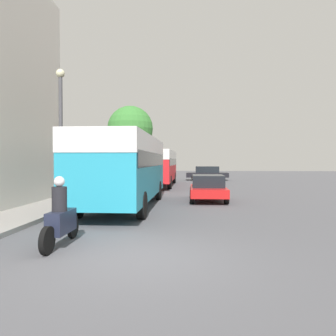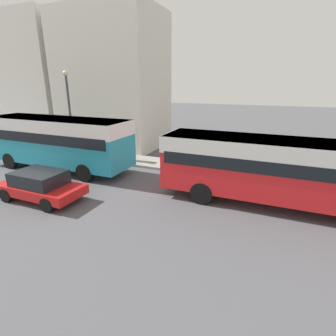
% 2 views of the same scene
% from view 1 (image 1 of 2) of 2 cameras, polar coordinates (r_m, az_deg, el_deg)
% --- Properties ---
extents(ground_plane, '(120.00, 120.00, 0.00)m').
position_cam_1_polar(ground_plane, '(7.34, -5.02, -15.41)').
color(ground_plane, '#515156').
extents(bus_lead, '(2.66, 9.46, 3.16)m').
position_cam_1_polar(bus_lead, '(14.84, -7.43, 1.04)').
color(bus_lead, teal).
rests_on(bus_lead, ground_plane).
extents(bus_following, '(2.57, 10.33, 2.91)m').
position_cam_1_polar(bus_following, '(27.39, -1.66, 0.86)').
color(bus_following, red).
rests_on(bus_following, ground_plane).
extents(motorcycle_behind_lead, '(0.38, 2.24, 1.73)m').
position_cam_1_polar(motorcycle_behind_lead, '(8.57, -18.20, -8.34)').
color(motorcycle_behind_lead, '#1E2338').
rests_on(motorcycle_behind_lead, ground_plane).
extents(car_crossing, '(1.89, 3.99, 1.35)m').
position_cam_1_polar(car_crossing, '(17.27, 6.96, -3.34)').
color(car_crossing, red).
rests_on(car_crossing, ground_plane).
extents(car_far_curb, '(4.45, 1.81, 1.49)m').
position_cam_1_polar(car_far_curb, '(35.21, 6.83, -0.88)').
color(car_far_curb, black).
rests_on(car_far_curb, ground_plane).
extents(pedestrian_near_curb, '(0.37, 0.37, 1.73)m').
position_cam_1_polar(pedestrian_near_curb, '(18.84, -14.29, -2.00)').
color(pedestrian_near_curb, '#232838').
rests_on(pedestrian_near_curb, sidewalk).
extents(street_tree, '(4.73, 4.73, 7.64)m').
position_cam_1_polar(street_tree, '(34.52, -6.58, 6.78)').
color(street_tree, brown).
rests_on(street_tree, sidewalk).
extents(lamp_post, '(0.36, 0.36, 5.79)m').
position_cam_1_polar(lamp_post, '(14.55, -18.17, 7.12)').
color(lamp_post, '#47474C').
rests_on(lamp_post, sidewalk).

